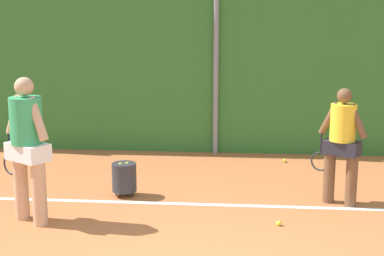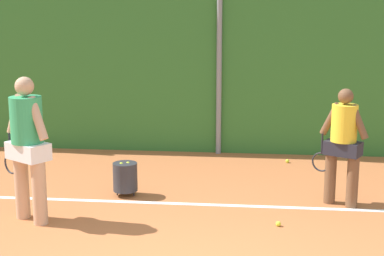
{
  "view_description": "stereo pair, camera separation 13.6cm",
  "coord_description": "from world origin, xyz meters",
  "px_view_note": "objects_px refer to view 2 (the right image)",
  "views": [
    {
      "loc": [
        0.51,
        -4.9,
        2.74
      ],
      "look_at": [
        -0.15,
        2.6,
        1.18
      ],
      "focal_mm": 54.41,
      "sensor_mm": 36.0,
      "label": 1
    },
    {
      "loc": [
        0.64,
        -4.88,
        2.74
      ],
      "look_at": [
        -0.15,
        2.6,
        1.18
      ],
      "focal_mm": 54.41,
      "sensor_mm": 36.0,
      "label": 2
    }
  ],
  "objects_px": {
    "player_foreground_near": "(27,142)",
    "player_midcourt": "(343,141)",
    "tennis_ball_5": "(278,224)",
    "ball_hopper": "(125,177)",
    "tennis_ball_0": "(287,161)"
  },
  "relations": [
    {
      "from": "ball_hopper",
      "to": "tennis_ball_0",
      "type": "height_order",
      "value": "ball_hopper"
    },
    {
      "from": "player_midcourt",
      "to": "tennis_ball_0",
      "type": "relative_size",
      "value": 25.13
    },
    {
      "from": "ball_hopper",
      "to": "tennis_ball_0",
      "type": "bearing_deg",
      "value": 40.54
    },
    {
      "from": "tennis_ball_5",
      "to": "player_midcourt",
      "type": "bearing_deg",
      "value": 46.04
    },
    {
      "from": "player_midcourt",
      "to": "tennis_ball_5",
      "type": "height_order",
      "value": "player_midcourt"
    },
    {
      "from": "player_foreground_near",
      "to": "tennis_ball_0",
      "type": "xyz_separation_m",
      "value": [
        3.49,
        3.27,
        -1.03
      ]
    },
    {
      "from": "tennis_ball_5",
      "to": "tennis_ball_0",
      "type": "bearing_deg",
      "value": 84.85
    },
    {
      "from": "player_foreground_near",
      "to": "player_midcourt",
      "type": "distance_m",
      "value": 4.24
    },
    {
      "from": "player_midcourt",
      "to": "ball_hopper",
      "type": "xyz_separation_m",
      "value": [
        -3.11,
        0.08,
        -0.64
      ]
    },
    {
      "from": "tennis_ball_0",
      "to": "ball_hopper",
      "type": "bearing_deg",
      "value": -139.46
    },
    {
      "from": "tennis_ball_0",
      "to": "tennis_ball_5",
      "type": "height_order",
      "value": "same"
    },
    {
      "from": "tennis_ball_0",
      "to": "tennis_ball_5",
      "type": "bearing_deg",
      "value": -95.15
    },
    {
      "from": "ball_hopper",
      "to": "tennis_ball_5",
      "type": "height_order",
      "value": "ball_hopper"
    },
    {
      "from": "player_midcourt",
      "to": "tennis_ball_5",
      "type": "bearing_deg",
      "value": 74.39
    },
    {
      "from": "player_midcourt",
      "to": "tennis_ball_5",
      "type": "distance_m",
      "value": 1.57
    }
  ]
}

